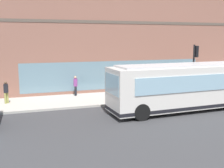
{
  "coord_description": "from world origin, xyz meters",
  "views": [
    {
      "loc": [
        -15.43,
        7.81,
        4.71
      ],
      "look_at": [
        2.17,
        1.96,
        1.64
      ],
      "focal_mm": 44.23,
      "sensor_mm": 36.0,
      "label": 1
    }
  ],
  "objects_px": {
    "city_bus_nearside": "(183,87)",
    "pedestrian_walking_along_curb": "(150,85)",
    "pedestrian_near_building_entrance": "(6,91)",
    "fire_hydrant": "(207,90)",
    "pedestrian_by_light_pole": "(195,79)",
    "newspaper_vending_box": "(197,88)",
    "traffic_light_near_corner": "(195,60)",
    "pedestrian_near_hydrant": "(75,84)"
  },
  "relations": [
    {
      "from": "traffic_light_near_corner",
      "to": "pedestrian_near_building_entrance",
      "type": "distance_m",
      "value": 14.52
    },
    {
      "from": "pedestrian_by_light_pole",
      "to": "pedestrian_walking_along_curb",
      "type": "relative_size",
      "value": 1.15
    },
    {
      "from": "city_bus_nearside",
      "to": "pedestrian_walking_along_curb",
      "type": "distance_m",
      "value": 4.21
    },
    {
      "from": "pedestrian_by_light_pole",
      "to": "newspaper_vending_box",
      "type": "relative_size",
      "value": 1.99
    },
    {
      "from": "pedestrian_by_light_pole",
      "to": "pedestrian_near_hydrant",
      "type": "distance_m",
      "value": 10.45
    },
    {
      "from": "pedestrian_by_light_pole",
      "to": "city_bus_nearside",
      "type": "bearing_deg",
      "value": 138.23
    },
    {
      "from": "pedestrian_near_hydrant",
      "to": "pedestrian_near_building_entrance",
      "type": "height_order",
      "value": "pedestrian_near_building_entrance"
    },
    {
      "from": "pedestrian_walking_along_curb",
      "to": "pedestrian_near_hydrant",
      "type": "bearing_deg",
      "value": 70.2
    },
    {
      "from": "pedestrian_near_building_entrance",
      "to": "traffic_light_near_corner",
      "type": "bearing_deg",
      "value": -97.11
    },
    {
      "from": "fire_hydrant",
      "to": "pedestrian_near_building_entrance",
      "type": "distance_m",
      "value": 15.79
    },
    {
      "from": "pedestrian_near_hydrant",
      "to": "city_bus_nearside",
      "type": "bearing_deg",
      "value": -136.23
    },
    {
      "from": "city_bus_nearside",
      "to": "pedestrian_near_building_entrance",
      "type": "bearing_deg",
      "value": 65.49
    },
    {
      "from": "fire_hydrant",
      "to": "pedestrian_by_light_pole",
      "type": "bearing_deg",
      "value": 4.95
    },
    {
      "from": "fire_hydrant",
      "to": "pedestrian_near_building_entrance",
      "type": "height_order",
      "value": "pedestrian_near_building_entrance"
    },
    {
      "from": "pedestrian_by_light_pole",
      "to": "pedestrian_near_building_entrance",
      "type": "distance_m",
      "value": 15.56
    },
    {
      "from": "traffic_light_near_corner",
      "to": "pedestrian_by_light_pole",
      "type": "height_order",
      "value": "traffic_light_near_corner"
    },
    {
      "from": "pedestrian_by_light_pole",
      "to": "pedestrian_walking_along_curb",
      "type": "bearing_deg",
      "value": 99.62
    },
    {
      "from": "pedestrian_walking_along_curb",
      "to": "traffic_light_near_corner",
      "type": "bearing_deg",
      "value": -104.27
    },
    {
      "from": "city_bus_nearside",
      "to": "pedestrian_near_hydrant",
      "type": "distance_m",
      "value": 8.6
    },
    {
      "from": "pedestrian_by_light_pole",
      "to": "pedestrian_walking_along_curb",
      "type": "distance_m",
      "value": 4.78
    },
    {
      "from": "traffic_light_near_corner",
      "to": "fire_hydrant",
      "type": "relative_size",
      "value": 5.53
    },
    {
      "from": "city_bus_nearside",
      "to": "pedestrian_near_building_entrance",
      "type": "distance_m",
      "value": 12.23
    },
    {
      "from": "traffic_light_near_corner",
      "to": "newspaper_vending_box",
      "type": "xyz_separation_m",
      "value": [
        0.76,
        -0.83,
        -2.4
      ]
    },
    {
      "from": "pedestrian_walking_along_curb",
      "to": "pedestrian_near_building_entrance",
      "type": "bearing_deg",
      "value": 85.22
    },
    {
      "from": "city_bus_nearside",
      "to": "traffic_light_near_corner",
      "type": "bearing_deg",
      "value": -43.8
    },
    {
      "from": "pedestrian_by_light_pole",
      "to": "newspaper_vending_box",
      "type": "distance_m",
      "value": 1.17
    },
    {
      "from": "traffic_light_near_corner",
      "to": "pedestrian_near_building_entrance",
      "type": "relative_size",
      "value": 2.55
    },
    {
      "from": "city_bus_nearside",
      "to": "pedestrian_walking_along_curb",
      "type": "xyz_separation_m",
      "value": [
        4.16,
        0.28,
        -0.52
      ]
    },
    {
      "from": "pedestrian_by_light_pole",
      "to": "newspaper_vending_box",
      "type": "height_order",
      "value": "pedestrian_by_light_pole"
    },
    {
      "from": "pedestrian_walking_along_curb",
      "to": "pedestrian_near_building_entrance",
      "type": "distance_m",
      "value": 10.88
    },
    {
      "from": "city_bus_nearside",
      "to": "pedestrian_near_hydrant",
      "type": "relative_size",
      "value": 6.35
    },
    {
      "from": "pedestrian_walking_along_curb",
      "to": "pedestrian_near_building_entrance",
      "type": "xyz_separation_m",
      "value": [
        0.91,
        10.84,
        0.03
      ]
    },
    {
      "from": "pedestrian_near_building_entrance",
      "to": "pedestrian_walking_along_curb",
      "type": "bearing_deg",
      "value": -94.78
    },
    {
      "from": "pedestrian_walking_along_curb",
      "to": "city_bus_nearside",
      "type": "bearing_deg",
      "value": -176.12
    },
    {
      "from": "pedestrian_walking_along_curb",
      "to": "fire_hydrant",
      "type": "bearing_deg",
      "value": -99.03
    },
    {
      "from": "city_bus_nearside",
      "to": "pedestrian_by_light_pole",
      "type": "distance_m",
      "value": 6.66
    },
    {
      "from": "traffic_light_near_corner",
      "to": "pedestrian_walking_along_curb",
      "type": "bearing_deg",
      "value": 75.73
    },
    {
      "from": "pedestrian_near_building_entrance",
      "to": "fire_hydrant",
      "type": "bearing_deg",
      "value": -96.1
    },
    {
      "from": "fire_hydrant",
      "to": "pedestrian_near_building_entrance",
      "type": "relative_size",
      "value": 0.46
    },
    {
      "from": "traffic_light_near_corner",
      "to": "pedestrian_near_hydrant",
      "type": "xyz_separation_m",
      "value": [
        2.91,
        9.09,
        -1.94
      ]
    },
    {
      "from": "fire_hydrant",
      "to": "newspaper_vending_box",
      "type": "relative_size",
      "value": 0.82
    },
    {
      "from": "pedestrian_by_light_pole",
      "to": "fire_hydrant",
      "type": "bearing_deg",
      "value": -175.05
    }
  ]
}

